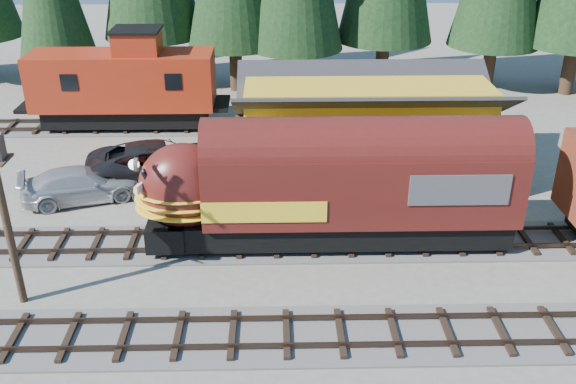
{
  "coord_description": "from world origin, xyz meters",
  "views": [
    {
      "loc": [
        -4.51,
        -19.03,
        13.83
      ],
      "look_at": [
        -4.01,
        4.0,
        2.44
      ],
      "focal_mm": 40.0,
      "sensor_mm": 36.0,
      "label": 1
    }
  ],
  "objects_px": {
    "depot": "(367,123)",
    "caboose": "(124,84)",
    "locomotive": "(320,191)",
    "pickup_truck_b": "(81,184)",
    "pickup_truck_a": "(160,162)"
  },
  "relations": [
    {
      "from": "depot",
      "to": "caboose",
      "type": "height_order",
      "value": "caboose"
    },
    {
      "from": "pickup_truck_a",
      "to": "pickup_truck_b",
      "type": "distance_m",
      "value": 3.99
    },
    {
      "from": "pickup_truck_b",
      "to": "pickup_truck_a",
      "type": "bearing_deg",
      "value": -76.56
    },
    {
      "from": "depot",
      "to": "pickup_truck_b",
      "type": "distance_m",
      "value": 13.98
    },
    {
      "from": "pickup_truck_a",
      "to": "depot",
      "type": "bearing_deg",
      "value": -99.66
    },
    {
      "from": "caboose",
      "to": "pickup_truck_a",
      "type": "distance_m",
      "value": 8.42
    },
    {
      "from": "pickup_truck_a",
      "to": "pickup_truck_b",
      "type": "relative_size",
      "value": 1.31
    },
    {
      "from": "depot",
      "to": "caboose",
      "type": "relative_size",
      "value": 1.2
    },
    {
      "from": "caboose",
      "to": "pickup_truck_a",
      "type": "xyz_separation_m",
      "value": [
        3.17,
        -7.61,
        -1.74
      ]
    },
    {
      "from": "locomotive",
      "to": "pickup_truck_a",
      "type": "xyz_separation_m",
      "value": [
        -7.53,
        6.39,
        -1.46
      ]
    },
    {
      "from": "caboose",
      "to": "pickup_truck_a",
      "type": "bearing_deg",
      "value": -67.39
    },
    {
      "from": "locomotive",
      "to": "pickup_truck_b",
      "type": "bearing_deg",
      "value": 158.43
    },
    {
      "from": "caboose",
      "to": "depot",
      "type": "bearing_deg",
      "value": -29.21
    },
    {
      "from": "depot",
      "to": "pickup_truck_b",
      "type": "bearing_deg",
      "value": -170.92
    },
    {
      "from": "caboose",
      "to": "pickup_truck_b",
      "type": "height_order",
      "value": "caboose"
    }
  ]
}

